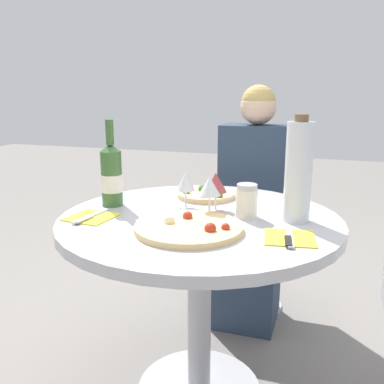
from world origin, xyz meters
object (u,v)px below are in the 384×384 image
at_px(wine_bottle, 112,175).
at_px(tall_carafe, 298,172).
at_px(chair_behind_diner, 256,227).
at_px(dining_table, 200,253).
at_px(seated_diner, 252,218).
at_px(pizza_large, 189,228).

height_order(wine_bottle, tall_carafe, tall_carafe).
xyz_separation_m(chair_behind_diner, wine_bottle, (-0.43, -0.77, 0.40)).
relative_size(dining_table, chair_behind_diner, 1.15).
height_order(dining_table, seated_diner, seated_diner).
distance_m(dining_table, tall_carafe, 0.45).
relative_size(dining_table, tall_carafe, 2.76).
height_order(chair_behind_diner, tall_carafe, tall_carafe).
xyz_separation_m(chair_behind_diner, seated_diner, (-0.00, -0.13, 0.09)).
height_order(chair_behind_diner, pizza_large, chair_behind_diner).
bearing_deg(dining_table, wine_bottle, 174.55).
relative_size(pizza_large, tall_carafe, 0.96).
bearing_deg(seated_diner, wine_bottle, 55.78).
bearing_deg(pizza_large, dining_table, 95.05).
xyz_separation_m(dining_table, tall_carafe, (0.33, 0.05, 0.31)).
relative_size(dining_table, wine_bottle, 3.03).
bearing_deg(tall_carafe, dining_table, -170.46).
bearing_deg(tall_carafe, pizza_large, -145.14).
bearing_deg(wine_bottle, seated_diner, 55.78).
xyz_separation_m(chair_behind_diner, pizza_large, (-0.05, -0.96, 0.30)).
bearing_deg(pizza_large, wine_bottle, 152.44).
distance_m(seated_diner, wine_bottle, 0.83).
bearing_deg(chair_behind_diner, wine_bottle, 60.71).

